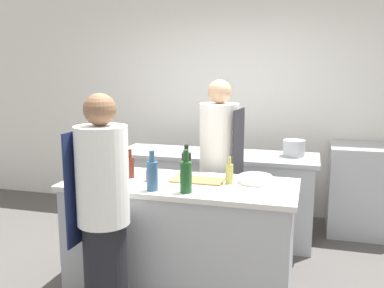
{
  "coord_description": "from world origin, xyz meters",
  "views": [
    {
      "loc": [
        0.99,
        -3.15,
        1.82
      ],
      "look_at": [
        0.0,
        0.35,
        1.17
      ],
      "focal_mm": 40.0,
      "sensor_mm": 36.0,
      "label": 1
    }
  ],
  "objects_px": {
    "bottle_vinegar": "(186,162)",
    "bowl_prep_small": "(114,167)",
    "cup": "(150,176)",
    "bottle_cooking_oil": "(186,176)",
    "bottle_wine": "(130,166)",
    "oven_range": "(363,190)",
    "bowl_mixing_large": "(256,179)",
    "bottle_sauce": "(152,175)",
    "chef_at_prep_near": "(103,214)",
    "stockpot": "(294,148)",
    "bottle_olive_oil": "(229,173)",
    "chef_at_stove": "(219,172)"
  },
  "relations": [
    {
      "from": "oven_range",
      "to": "cup",
      "type": "height_order",
      "value": "cup"
    },
    {
      "from": "bowl_mixing_large",
      "to": "cup",
      "type": "xyz_separation_m",
      "value": [
        -0.82,
        -0.17,
        0.01
      ]
    },
    {
      "from": "bowl_prep_small",
      "to": "cup",
      "type": "bearing_deg",
      "value": -24.75
    },
    {
      "from": "bottle_sauce",
      "to": "stockpot",
      "type": "relative_size",
      "value": 1.34
    },
    {
      "from": "oven_range",
      "to": "chef_at_prep_near",
      "type": "xyz_separation_m",
      "value": [
        -1.93,
        -2.37,
        0.34
      ]
    },
    {
      "from": "chef_at_stove",
      "to": "bowl_mixing_large",
      "type": "distance_m",
      "value": 0.67
    },
    {
      "from": "bowl_prep_small",
      "to": "stockpot",
      "type": "height_order",
      "value": "stockpot"
    },
    {
      "from": "oven_range",
      "to": "bowl_mixing_large",
      "type": "height_order",
      "value": "oven_range"
    },
    {
      "from": "bottle_olive_oil",
      "to": "bottle_wine",
      "type": "relative_size",
      "value": 0.9
    },
    {
      "from": "bottle_cooking_oil",
      "to": "cup",
      "type": "relative_size",
      "value": 3.52
    },
    {
      "from": "bottle_wine",
      "to": "bowl_mixing_large",
      "type": "bearing_deg",
      "value": 6.18
    },
    {
      "from": "bottle_vinegar",
      "to": "bottle_cooking_oil",
      "type": "xyz_separation_m",
      "value": [
        0.16,
        -0.55,
        0.03
      ]
    },
    {
      "from": "oven_range",
      "to": "bottle_vinegar",
      "type": "height_order",
      "value": "bottle_vinegar"
    },
    {
      "from": "bottle_vinegar",
      "to": "bowl_prep_small",
      "type": "relative_size",
      "value": 1.29
    },
    {
      "from": "bottle_cooking_oil",
      "to": "cup",
      "type": "height_order",
      "value": "bottle_cooking_oil"
    },
    {
      "from": "chef_at_prep_near",
      "to": "chef_at_stove",
      "type": "bearing_deg",
      "value": -20.79
    },
    {
      "from": "chef_at_prep_near",
      "to": "bottle_cooking_oil",
      "type": "xyz_separation_m",
      "value": [
        0.49,
        0.36,
        0.21
      ]
    },
    {
      "from": "chef_at_prep_near",
      "to": "cup",
      "type": "relative_size",
      "value": 18.37
    },
    {
      "from": "bottle_sauce",
      "to": "bottle_vinegar",
      "type": "bearing_deg",
      "value": 80.45
    },
    {
      "from": "stockpot",
      "to": "bottle_cooking_oil",
      "type": "bearing_deg",
      "value": -114.29
    },
    {
      "from": "bottle_olive_oil",
      "to": "bowl_mixing_large",
      "type": "bearing_deg",
      "value": 19.44
    },
    {
      "from": "bottle_olive_oil",
      "to": "bowl_mixing_large",
      "type": "xyz_separation_m",
      "value": [
        0.2,
        0.07,
        -0.05
      ]
    },
    {
      "from": "bottle_cooking_oil",
      "to": "bottle_wine",
      "type": "bearing_deg",
      "value": 153.36
    },
    {
      "from": "bottle_wine",
      "to": "stockpot",
      "type": "relative_size",
      "value": 1.06
    },
    {
      "from": "oven_range",
      "to": "bottle_sauce",
      "type": "bearing_deg",
      "value": -130.04
    },
    {
      "from": "stockpot",
      "to": "bottle_wine",
      "type": "bearing_deg",
      "value": -135.06
    },
    {
      "from": "bottle_cooking_oil",
      "to": "stockpot",
      "type": "relative_size",
      "value": 1.41
    },
    {
      "from": "bottle_cooking_oil",
      "to": "bottle_sauce",
      "type": "height_order",
      "value": "bottle_cooking_oil"
    },
    {
      "from": "chef_at_prep_near",
      "to": "stockpot",
      "type": "relative_size",
      "value": 7.36
    },
    {
      "from": "bottle_vinegar",
      "to": "cup",
      "type": "relative_size",
      "value": 2.77
    },
    {
      "from": "bottle_sauce",
      "to": "cup",
      "type": "relative_size",
      "value": 3.33
    },
    {
      "from": "bottle_wine",
      "to": "bottle_cooking_oil",
      "type": "bearing_deg",
      "value": -26.64
    },
    {
      "from": "bottle_vinegar",
      "to": "bottle_cooking_oil",
      "type": "relative_size",
      "value": 0.79
    },
    {
      "from": "oven_range",
      "to": "bottle_sauce",
      "type": "height_order",
      "value": "bottle_sauce"
    },
    {
      "from": "bottle_olive_oil",
      "to": "stockpot",
      "type": "height_order",
      "value": "bottle_olive_oil"
    },
    {
      "from": "chef_at_prep_near",
      "to": "bottle_olive_oil",
      "type": "bearing_deg",
      "value": -45.46
    },
    {
      "from": "chef_at_prep_near",
      "to": "cup",
      "type": "height_order",
      "value": "chef_at_prep_near"
    },
    {
      "from": "bottle_sauce",
      "to": "bowl_prep_small",
      "type": "bearing_deg",
      "value": 140.57
    },
    {
      "from": "bottle_cooking_oil",
      "to": "bowl_mixing_large",
      "type": "relative_size",
      "value": 1.21
    },
    {
      "from": "bottle_vinegar",
      "to": "bowl_prep_small",
      "type": "height_order",
      "value": "bottle_vinegar"
    },
    {
      "from": "bottle_cooking_oil",
      "to": "bowl_mixing_large",
      "type": "xyz_separation_m",
      "value": [
        0.46,
        0.4,
        -0.09
      ]
    },
    {
      "from": "chef_at_prep_near",
      "to": "bowl_prep_small",
      "type": "xyz_separation_m",
      "value": [
        -0.3,
        0.78,
        0.13
      ]
    },
    {
      "from": "bottle_vinegar",
      "to": "bottle_cooking_oil",
      "type": "height_order",
      "value": "bottle_cooking_oil"
    },
    {
      "from": "bowl_prep_small",
      "to": "stockpot",
      "type": "relative_size",
      "value": 0.86
    },
    {
      "from": "oven_range",
      "to": "bottle_olive_oil",
      "type": "relative_size",
      "value": 4.58
    },
    {
      "from": "chef_at_stove",
      "to": "bottle_wine",
      "type": "relative_size",
      "value": 7.16
    },
    {
      "from": "bottle_vinegar",
      "to": "bowl_prep_small",
      "type": "xyz_separation_m",
      "value": [
        -0.62,
        -0.14,
        -0.06
      ]
    },
    {
      "from": "chef_at_stove",
      "to": "stockpot",
      "type": "height_order",
      "value": "chef_at_stove"
    },
    {
      "from": "bottle_sauce",
      "to": "bowl_prep_small",
      "type": "height_order",
      "value": "bottle_sauce"
    },
    {
      "from": "bowl_prep_small",
      "to": "bottle_wine",
      "type": "bearing_deg",
      "value": -31.69
    }
  ]
}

